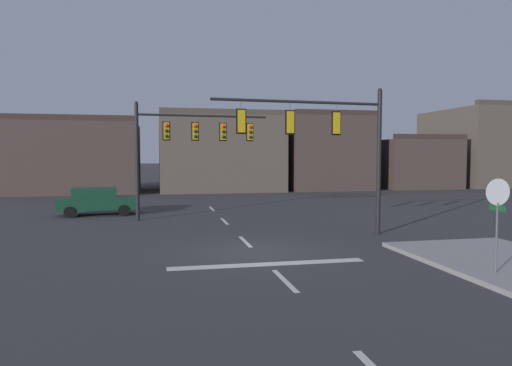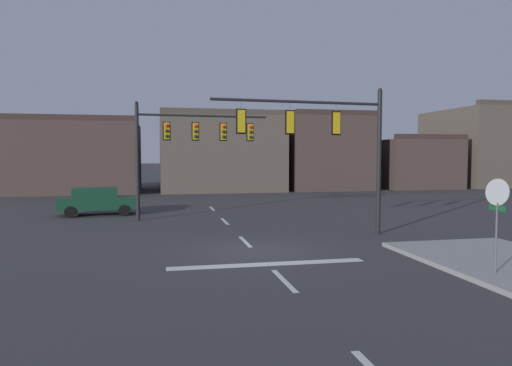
# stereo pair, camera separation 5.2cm
# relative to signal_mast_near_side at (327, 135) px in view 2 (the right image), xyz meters

# --- Properties ---
(ground_plane) EXTENTS (400.00, 400.00, 0.00)m
(ground_plane) POSITION_rel_signal_mast_near_side_xyz_m (-3.63, -2.53, -4.37)
(ground_plane) COLOR #353538
(stop_bar_paint) EXTENTS (6.40, 0.50, 0.01)m
(stop_bar_paint) POSITION_rel_signal_mast_near_side_xyz_m (-3.63, -4.53, -4.36)
(stop_bar_paint) COLOR silver
(stop_bar_paint) RESTS_ON ground
(lane_centreline) EXTENTS (0.16, 26.40, 0.01)m
(lane_centreline) POSITION_rel_signal_mast_near_side_xyz_m (-3.63, -0.53, -4.36)
(lane_centreline) COLOR silver
(lane_centreline) RESTS_ON ground
(signal_mast_near_side) EXTENTS (7.59, 0.63, 6.43)m
(signal_mast_near_side) POSITION_rel_signal_mast_near_side_xyz_m (0.00, 0.00, 0.00)
(signal_mast_near_side) COLOR black
(signal_mast_near_side) RESTS_ON ground
(signal_mast_far_side) EXTENTS (7.25, 0.68, 6.35)m
(signal_mast_far_side) POSITION_rel_signal_mast_near_side_xyz_m (-5.58, 6.91, 0.02)
(signal_mast_far_side) COLOR black
(signal_mast_far_side) RESTS_ON ground
(stop_sign) EXTENTS (0.76, 0.64, 2.83)m
(stop_sign) POSITION_rel_signal_mast_near_side_xyz_m (2.30, -7.49, -2.22)
(stop_sign) COLOR #56565B
(stop_sign) RESTS_ON ground
(car_lot_nearside) EXTENTS (4.56, 2.20, 1.61)m
(car_lot_nearside) POSITION_rel_signal_mast_near_side_xyz_m (-10.57, 9.61, -3.51)
(car_lot_nearside) COLOR #143D28
(car_lot_nearside) RESTS_ON ground
(building_row) EXTENTS (53.16, 13.81, 9.23)m
(building_row) POSITION_rel_signal_mast_near_side_xyz_m (7.70, 29.47, -0.79)
(building_row) COLOR #473833
(building_row) RESTS_ON ground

